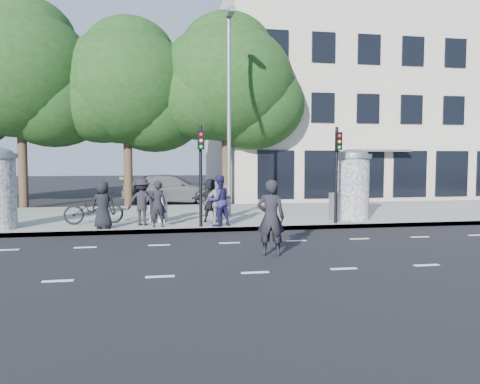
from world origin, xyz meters
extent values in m
plane|color=black|center=(0.00, 0.00, 0.00)|extent=(120.00, 120.00, 0.00)
cube|color=gray|center=(0.00, 7.50, 0.07)|extent=(40.00, 8.00, 0.15)
cube|color=slate|center=(0.00, 3.55, 0.07)|extent=(40.00, 0.10, 0.16)
cube|color=silver|center=(0.00, -2.20, 0.00)|extent=(32.00, 0.12, 0.01)
cube|color=silver|center=(0.00, 1.40, 0.00)|extent=(32.00, 0.12, 0.01)
cylinder|color=beige|center=(5.20, 4.70, 1.30)|extent=(1.20, 1.20, 2.30)
cylinder|color=slate|center=(5.20, 4.70, 2.53)|extent=(1.36, 1.36, 0.16)
ellipsoid|color=slate|center=(5.20, 4.70, 2.61)|extent=(1.10, 1.10, 0.38)
cylinder|color=black|center=(-0.60, 3.85, 1.85)|extent=(0.11, 0.11, 3.40)
cube|color=black|center=(-0.60, 3.67, 3.05)|extent=(0.22, 0.14, 0.62)
cylinder|color=black|center=(4.20, 3.85, 1.85)|extent=(0.11, 0.11, 3.40)
cube|color=black|center=(4.20, 3.67, 3.05)|extent=(0.22, 0.14, 0.62)
cylinder|color=slate|center=(0.80, 6.70, 4.15)|extent=(0.16, 0.16, 8.00)
cube|color=slate|center=(0.80, 6.30, 8.05)|extent=(0.25, 0.90, 0.18)
cylinder|color=#38281C|center=(-8.50, 12.50, 2.36)|extent=(0.44, 0.44, 4.73)
ellipsoid|color=#1E3212|center=(-8.50, 12.50, 6.51)|extent=(7.20, 7.20, 6.12)
cylinder|color=#38281C|center=(-3.50, 12.70, 2.21)|extent=(0.44, 0.44, 4.41)
ellipsoid|color=#1E3212|center=(-3.50, 12.70, 6.08)|extent=(6.80, 6.80, 5.78)
cylinder|color=#38281C|center=(1.50, 12.30, 2.29)|extent=(0.44, 0.44, 4.59)
ellipsoid|color=#1E3212|center=(1.50, 12.30, 6.32)|extent=(7.00, 7.00, 5.95)
cube|color=#B5A898|center=(12.00, 20.00, 6.00)|extent=(20.00, 15.00, 12.00)
cube|color=black|center=(12.00, 12.45, 1.60)|extent=(18.00, 0.10, 2.60)
cube|color=#59544C|center=(10.00, 12.10, 2.90)|extent=(3.20, 0.90, 0.12)
cube|color=#194C8C|center=(2.50, 12.45, 3.20)|extent=(1.60, 0.06, 0.30)
imported|color=black|center=(-3.79, 3.88, 0.93)|extent=(0.82, 0.59, 1.56)
imported|color=black|center=(-2.04, 3.96, 0.93)|extent=(0.60, 0.42, 1.55)
imported|color=#201E4B|center=(0.00, 3.85, 1.01)|extent=(1.03, 0.94, 1.73)
imported|color=black|center=(-2.55, 4.49, 0.97)|extent=(1.17, 0.84, 1.64)
imported|color=#969799|center=(0.00, 3.86, 0.94)|extent=(0.94, 0.56, 1.58)
imported|color=black|center=(-0.15, 4.90, 0.94)|extent=(1.56, 0.96, 1.58)
imported|color=black|center=(0.76, -0.50, 0.96)|extent=(0.80, 0.63, 1.92)
imported|color=black|center=(-4.25, 5.12, 0.68)|extent=(0.97, 2.09, 1.06)
cube|color=gray|center=(-2.01, 5.27, 0.72)|extent=(0.64, 0.55, 1.14)
cube|color=gray|center=(4.53, 4.57, 0.66)|extent=(0.58, 0.50, 1.03)
imported|color=slate|center=(-1.26, 14.25, 0.79)|extent=(2.57, 5.56, 1.57)
camera|label=1|loc=(-2.02, -11.82, 2.41)|focal=35.00mm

